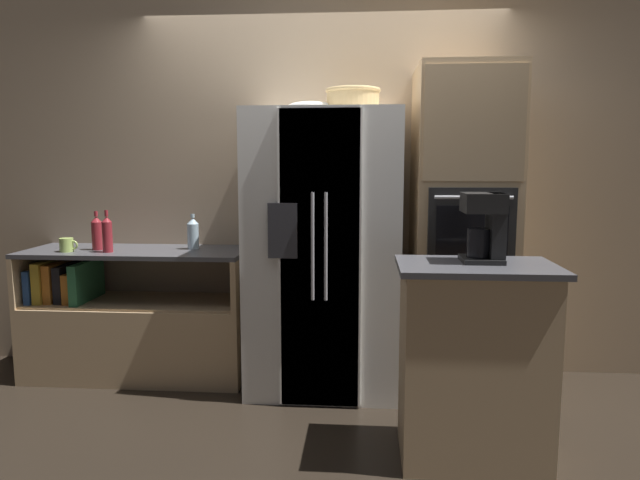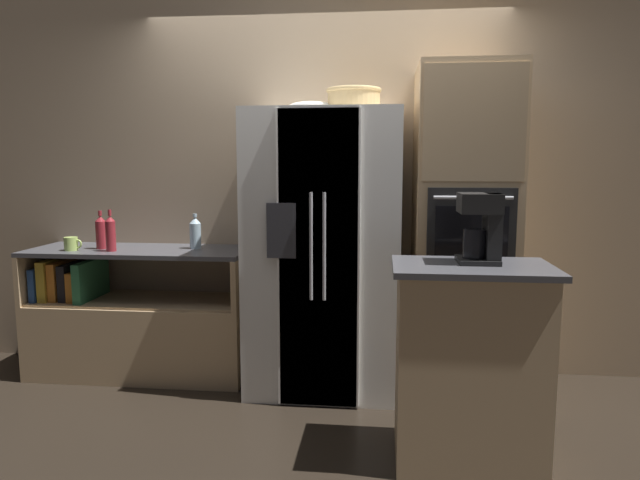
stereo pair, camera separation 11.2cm
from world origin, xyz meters
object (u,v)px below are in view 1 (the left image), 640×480
Objects in this scene: fruit_bowl at (311,107)px; bottle_short at (97,233)px; wicker_basket at (353,99)px; bottle_wide at (107,234)px; mug at (67,245)px; bottle_tall at (193,233)px; wall_oven at (461,232)px; coffee_maker at (487,224)px; refrigerator at (324,252)px.

bottle_short is at bearing -178.74° from fruit_bowl.
wicker_basket is at bearing -4.81° from fruit_bowl.
wicker_basket reaches higher than bottle_short.
bottle_wide is (0.12, -0.10, 0.01)m from bottle_short.
fruit_bowl reaches higher than mug.
bottle_tall is 1.96× the size of mug.
mug is (-0.28, 0.00, -0.08)m from bottle_wide.
bottle_wide is at bearing -0.01° from mug.
mug is (-2.61, -0.07, -0.10)m from wall_oven.
bottle_short is at bearing 159.73° from coffee_maker.
fruit_bowl is 1.18m from bottle_tall.
bottle_short is 2.14× the size of mug.
wicker_basket is 1.33× the size of bottle_short.
wall_oven reaches higher than fruit_bowl.
refrigerator is 1.45m from bottle_wide.
coffee_maker reaches higher than mug.
bottle_tall is at bearing 151.08° from coffee_maker.
bottle_short is (-0.64, -0.09, 0.01)m from bottle_tall.
bottle_wide is 2.27× the size of mug.
refrigerator is 1.23m from coffee_maker.
bottle_wide is at bearing -178.68° from refrigerator.
wicker_basket is (0.18, 0.07, 0.98)m from refrigerator.
fruit_bowl reaches higher than bottle_wide.
wicker_basket is at bearing 21.60° from refrigerator.
coffee_maker reaches higher than bottle_short.
mug is (-1.91, -0.10, -0.95)m from wicker_basket.
wall_oven reaches higher than refrigerator.
wicker_basket reaches higher than bottle_tall.
bottle_short reaches higher than bottle_tall.
bottle_short is (-2.44, 0.03, -0.03)m from wall_oven.
refrigerator is at bearing -2.28° from bottle_short.
wicker_basket is 1.25× the size of bottle_wide.
fruit_bowl is at bearing 176.51° from wall_oven.
refrigerator is 6.04× the size of fruit_bowl.
coffee_maker is at bearing -44.01° from refrigerator.
refrigerator reaches higher than bottle_wide.
wall_oven is 2.61m from mug.
bottle_short is (-1.56, 0.06, 0.10)m from refrigerator.
bottle_short is at bearing 177.72° from refrigerator.
bottle_tall is (-0.92, 0.15, 0.10)m from refrigerator.
refrigerator reaches higher than bottle_tall.
fruit_bowl is at bearing 5.41° from bottle_wide.
fruit_bowl is 1.49m from coffee_maker.
wall_oven is at bearing -3.49° from fruit_bowl.
fruit_bowl reaches higher than bottle_short.
wall_oven reaches higher than bottle_short.
wicker_basket is 1.45× the size of bottle_tall.
bottle_short is at bearing 179.36° from wall_oven.
refrigerator is 1.00m from wicker_basket.
coffee_maker is (1.78, -0.98, 0.18)m from bottle_tall.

